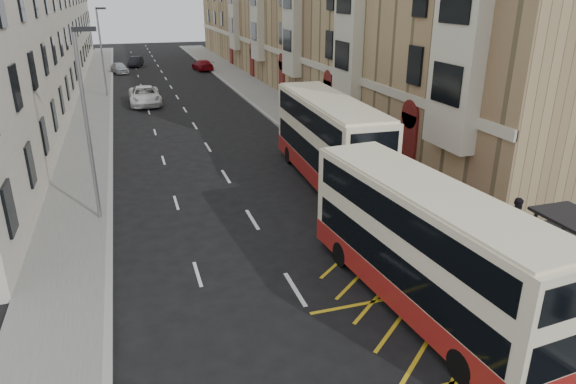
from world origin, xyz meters
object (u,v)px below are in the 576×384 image
object	(u,v)px
double_decker_rear	(329,140)
car_red	(203,65)
street_lamp_near	(87,117)
car_dark	(136,62)
pedestrian_near	(522,277)
pedestrian_mid	(517,218)
street_lamp_far	(102,47)
pedestrian_far	(473,233)
double_decker_front	(424,248)
car_silver	(119,68)
white_van	(145,96)

from	to	relation	value
double_decker_rear	car_red	bearing A→B (deg)	92.21
street_lamp_near	car_dark	xyz separation A→B (m)	(3.46, 51.81, -3.98)
pedestrian_near	pedestrian_mid	xyz separation A→B (m)	(2.97, 3.75, 0.01)
car_red	street_lamp_far	bearing A→B (deg)	46.27
street_lamp_far	pedestrian_far	distance (m)	40.20
double_decker_front	car_dark	bearing A→B (deg)	91.02
car_silver	car_red	size ratio (longest dim) A/B	0.84
street_lamp_near	car_red	world-z (taller)	street_lamp_near
street_lamp_near	pedestrian_far	world-z (taller)	street_lamp_near
pedestrian_near	car_silver	xyz separation A→B (m)	(-11.61, 56.88, -0.33)
pedestrian_near	pedestrian_far	xyz separation A→B (m)	(0.65, 3.36, -0.10)
street_lamp_far	car_red	size ratio (longest dim) A/B	1.70
pedestrian_mid	car_red	world-z (taller)	pedestrian_mid
pedestrian_far	car_dark	size ratio (longest dim) A/B	0.38
pedestrian_near	street_lamp_near	bearing A→B (deg)	-70.57
pedestrian_far	car_dark	xyz separation A→B (m)	(-10.09, 59.48, -0.25)
pedestrian_near	white_van	size ratio (longest dim) A/B	0.30
double_decker_front	pedestrian_far	world-z (taller)	double_decker_front
street_lamp_near	pedestrian_mid	xyz separation A→B (m)	(15.87, -7.27, -3.62)
street_lamp_far	pedestrian_far	world-z (taller)	street_lamp_far
white_van	car_silver	size ratio (longest dim) A/B	1.46
street_lamp_near	double_decker_front	distance (m)	14.32
street_lamp_far	car_red	xyz separation A→B (m)	(11.55, 15.45, -3.95)
double_decker_front	street_lamp_far	bearing A→B (deg)	98.90
pedestrian_far	white_van	bearing A→B (deg)	-66.04
pedestrian_far	car_red	xyz separation A→B (m)	(-2.00, 53.11, -0.23)
double_decker_front	white_van	world-z (taller)	double_decker_front
pedestrian_near	pedestrian_far	size ratio (longest dim) A/B	1.13
car_red	pedestrian_near	bearing A→B (deg)	84.43
pedestrian_mid	white_van	size ratio (longest dim) A/B	0.30
white_van	car_dark	bearing A→B (deg)	89.66
double_decker_rear	double_decker_front	bearing A→B (deg)	-95.07
double_decker_front	double_decker_rear	xyz separation A→B (m)	(1.55, 11.70, 0.18)
car_silver	car_dark	distance (m)	6.34
car_dark	car_silver	bearing A→B (deg)	-96.44
street_lamp_far	white_van	distance (m)	6.95
pedestrian_near	car_dark	world-z (taller)	pedestrian_near
double_decker_front	pedestrian_near	bearing A→B (deg)	-21.13
pedestrian_mid	white_van	xyz separation A→B (m)	(-12.61, 32.48, -0.21)
pedestrian_far	car_dark	distance (m)	60.33
double_decker_rear	pedestrian_near	distance (m)	12.76
double_decker_rear	pedestrian_near	bearing A→B (deg)	-80.51
pedestrian_near	white_van	distance (m)	37.49
pedestrian_near	car_red	bearing A→B (deg)	-118.69
street_lamp_far	car_silver	bearing A→B (deg)	85.34
pedestrian_far	car_red	size ratio (longest dim) A/B	0.32
double_decker_rear	pedestrian_far	distance (m)	9.60
double_decker_rear	pedestrian_far	xyz separation A→B (m)	(2.20, -9.24, -1.34)
pedestrian_far	car_silver	xyz separation A→B (m)	(-12.26, 53.52, -0.24)
street_lamp_near	car_red	size ratio (longest dim) A/B	1.70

